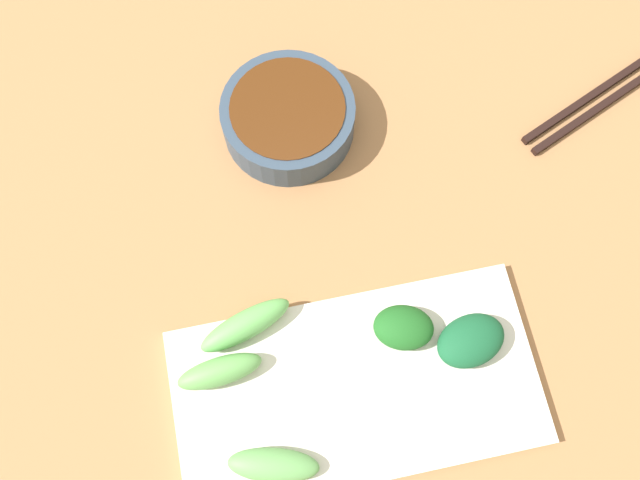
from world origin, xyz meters
TOP-DOWN VIEW (x-y plane):
  - tabletop at (0.00, 0.00)m, footprint 2.10×2.10m
  - sauce_bowl at (-0.18, -0.02)m, footprint 0.15×0.15m
  - serving_plate at (0.12, -0.01)m, footprint 0.18×0.36m
  - broccoli_stalk_0 at (0.18, -0.10)m, footprint 0.05×0.09m
  - broccoli_leafy_1 at (0.11, 0.11)m, footprint 0.07×0.08m
  - broccoli_stalk_2 at (0.08, -0.14)m, footprint 0.04×0.09m
  - broccoli_leafy_3 at (0.08, 0.05)m, footprint 0.06×0.07m
  - broccoli_stalk_4 at (0.05, -0.10)m, footprint 0.06×0.10m
  - chopsticks at (-0.14, 0.35)m, footprint 0.11×0.22m

SIDE VIEW (x-z plane):
  - tabletop at x=0.00m, z-range 0.00..0.02m
  - chopsticks at x=-0.14m, z-range 0.02..0.03m
  - serving_plate at x=0.12m, z-range 0.02..0.03m
  - broccoli_stalk_0 at x=0.18m, z-range 0.03..0.05m
  - sauce_bowl at x=-0.18m, z-range 0.02..0.07m
  - broccoli_stalk_2 at x=0.08m, z-range 0.03..0.06m
  - broccoli_leafy_3 at x=0.08m, z-range 0.03..0.06m
  - broccoli_stalk_4 at x=0.05m, z-range 0.03..0.06m
  - broccoli_leafy_1 at x=0.11m, z-range 0.03..0.06m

